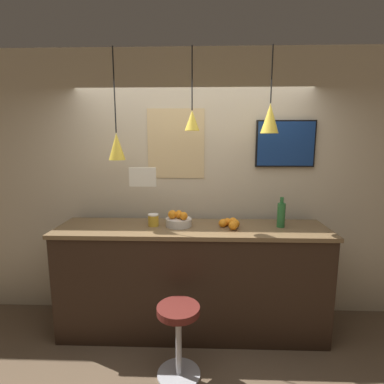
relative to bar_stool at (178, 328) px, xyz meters
name	(u,v)px	position (x,y,z in m)	size (l,w,h in m)	color
ground_plane	(189,384)	(0.09, -0.10, -0.43)	(14.00, 14.00, 0.00)	brown
back_wall	(193,186)	(0.09, 1.06, 1.02)	(8.00, 0.06, 2.90)	beige
service_counter	(192,279)	(0.09, 0.63, 0.12)	(2.67, 0.64, 1.11)	black
bar_stool	(178,328)	(0.00, 0.00, 0.00)	(0.37, 0.37, 0.63)	#B7B7BC
fruit_bowl	(178,220)	(-0.04, 0.65, 0.74)	(0.26, 0.26, 0.16)	beige
orange_pile	(230,223)	(0.46, 0.64, 0.72)	(0.20, 0.23, 0.09)	orange
juice_bottle	(281,214)	(0.96, 0.66, 0.81)	(0.08, 0.08, 0.30)	#286B33
spread_jar	(153,220)	(-0.30, 0.66, 0.74)	(0.11, 0.11, 0.12)	gold
pendant_lamp_left	(117,146)	(-0.63, 0.65, 1.47)	(0.16, 0.16, 1.03)	black
pendant_lamp_middle	(192,120)	(0.09, 0.65, 1.71)	(0.14, 0.14, 0.76)	black
pendant_lamp_right	(270,118)	(0.81, 0.65, 1.72)	(0.17, 0.17, 0.78)	black
mounted_tv	(285,144)	(1.07, 1.00, 1.49)	(0.62, 0.04, 0.49)	black
hanging_menu_board	(143,177)	(-0.34, 0.39, 1.20)	(0.24, 0.01, 0.17)	white
wall_poster	(176,144)	(-0.09, 1.02, 1.48)	(0.61, 0.01, 0.74)	#DBBC84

